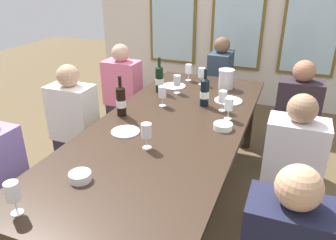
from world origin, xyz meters
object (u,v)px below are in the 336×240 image
(wine_glass_1, at_px, (202,73))
(metal_pitcher, at_px, (226,79))
(tasting_bowl_0, at_px, (80,177))
(wine_glass_2, at_px, (189,70))
(seated_person_3, at_px, (295,123))
(white_plate_1, at_px, (125,132))
(wine_bottle_1, at_px, (159,79))
(tasting_bowl_1, at_px, (223,126))
(wine_glass_7, at_px, (223,97))
(dining_table, at_px, (170,131))
(wine_glass_0, at_px, (162,93))
(wine_bottle_0, at_px, (205,92))
(seated_person_6, at_px, (219,85))
(white_plate_2, at_px, (228,101))
(wine_glass_5, at_px, (229,105))
(wine_glass_6, at_px, (13,193))
(wine_bottle_2, at_px, (121,101))
(seated_person_4, at_px, (75,130))
(seated_person_5, at_px, (290,174))
(white_plate_0, at_px, (174,86))
(wine_glass_3, at_px, (146,132))
(wine_glass_4, at_px, (177,81))
(seated_person_2, at_px, (123,97))

(wine_glass_1, bearing_deg, metal_pitcher, -4.80)
(tasting_bowl_0, height_order, wine_glass_2, wine_glass_2)
(seated_person_3, bearing_deg, tasting_bowl_0, -122.37)
(white_plate_1, xyz_separation_m, wine_glass_1, (0.20, 1.25, 0.12))
(wine_bottle_1, bearing_deg, tasting_bowl_1, -37.78)
(wine_glass_7, bearing_deg, wine_glass_1, 120.28)
(dining_table, xyz_separation_m, white_plate_1, (-0.25, -0.24, 0.06))
(metal_pitcher, relative_size, wine_glass_0, 1.09)
(wine_bottle_0, relative_size, tasting_bowl_1, 2.31)
(seated_person_6, bearing_deg, white_plate_2, -73.26)
(white_plate_2, distance_m, wine_glass_5, 0.41)
(wine_glass_5, height_order, wine_glass_7, same)
(dining_table, xyz_separation_m, wine_glass_2, (-0.21, 1.09, 0.18))
(wine_glass_6, bearing_deg, wine_bottle_2, 94.67)
(wine_glass_2, xyz_separation_m, seated_person_4, (-0.69, -1.08, -0.33))
(wine_glass_1, distance_m, wine_glass_6, 2.22)
(seated_person_4, xyz_separation_m, seated_person_5, (1.80, -0.04, 0.00))
(white_plate_0, bearing_deg, wine_glass_3, -77.48)
(wine_glass_2, bearing_deg, seated_person_4, -122.72)
(wine_glass_2, distance_m, seated_person_6, 0.71)
(wine_bottle_1, relative_size, wine_glass_4, 1.92)
(wine_glass_4, bearing_deg, white_plate_0, 119.80)
(dining_table, xyz_separation_m, seated_person_2, (-0.90, 0.90, -0.15))
(wine_bottle_2, xyz_separation_m, wine_glass_1, (0.38, 0.99, -0.00))
(wine_glass_1, bearing_deg, wine_glass_7, -59.72)
(seated_person_2, bearing_deg, tasting_bowl_1, -32.77)
(seated_person_4, bearing_deg, wine_glass_4, 42.86)
(wine_glass_0, relative_size, wine_glass_7, 1.00)
(wine_bottle_0, height_order, wine_glass_0, wine_bottle_0)
(wine_glass_6, bearing_deg, seated_person_5, 43.79)
(white_plate_1, distance_m, seated_person_6, 1.95)
(wine_glass_3, height_order, wine_glass_4, same)
(wine_bottle_1, height_order, wine_glass_2, wine_bottle_1)
(wine_bottle_0, height_order, wine_glass_3, wine_bottle_0)
(seated_person_6, bearing_deg, wine_bottle_0, -83.48)
(seated_person_5, bearing_deg, tasting_bowl_1, 169.48)
(wine_bottle_0, bearing_deg, white_plate_1, -118.84)
(metal_pitcher, distance_m, tasting_bowl_1, 0.94)
(wine_glass_0, distance_m, wine_glass_6, 1.53)
(wine_glass_3, bearing_deg, wine_glass_7, 68.39)
(metal_pitcher, xyz_separation_m, seated_person_6, (-0.21, 0.70, -0.31))
(white_plate_0, relative_size, wine_bottle_2, 0.73)
(wine_glass_0, bearing_deg, white_plate_2, 32.17)
(metal_pitcher, relative_size, tasting_bowl_1, 1.36)
(seated_person_4, relative_size, seated_person_6, 1.00)
(wine_bottle_1, relative_size, wine_glass_6, 1.92)
(wine_glass_5, relative_size, wine_glass_7, 1.00)
(tasting_bowl_0, distance_m, wine_glass_4, 1.54)
(white_plate_1, xyz_separation_m, tasting_bowl_0, (0.05, -0.62, 0.02))
(wine_glass_1, xyz_separation_m, wine_glass_2, (-0.17, 0.09, -0.00))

